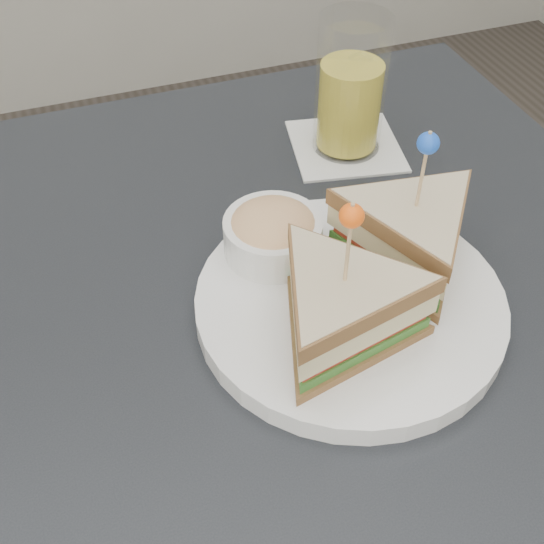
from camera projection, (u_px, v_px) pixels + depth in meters
The scene contains 3 objects.
table at pixel (265, 380), 0.62m from camera, with size 0.80×0.80×0.75m.
plate_meal at pixel (360, 274), 0.55m from camera, with size 0.33×0.33×0.15m.
drink_set at pixel (350, 94), 0.71m from camera, with size 0.14×0.14×0.15m.
Camera 1 is at (-0.12, -0.35, 1.18)m, focal length 45.00 mm.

